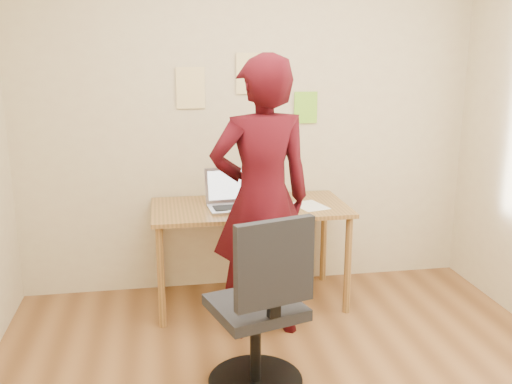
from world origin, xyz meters
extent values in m
cube|color=beige|center=(0.00, 1.77, 1.35)|extent=(3.50, 0.04, 2.70)
cube|color=olive|center=(-0.06, 1.38, 0.72)|extent=(1.40, 0.70, 0.03)
cylinder|color=olive|center=(-0.71, 1.08, 0.35)|extent=(0.05, 0.05, 0.71)
cylinder|color=olive|center=(0.59, 1.08, 0.35)|extent=(0.05, 0.05, 0.71)
cylinder|color=olive|center=(-0.71, 1.68, 0.35)|extent=(0.05, 0.05, 0.71)
cylinder|color=olive|center=(0.59, 1.68, 0.35)|extent=(0.05, 0.05, 0.71)
cube|color=#AFAFB7|center=(-0.18, 1.31, 0.75)|extent=(0.39, 0.28, 0.02)
cube|color=black|center=(-0.18, 1.31, 0.76)|extent=(0.31, 0.16, 0.00)
cube|color=#AFAFB7|center=(-0.19, 1.47, 0.88)|extent=(0.37, 0.10, 0.25)
cube|color=white|center=(-0.19, 1.47, 0.88)|extent=(0.33, 0.08, 0.20)
cube|color=white|center=(0.37, 1.31, 0.74)|extent=(0.26, 0.31, 0.00)
cube|color=black|center=(0.18, 1.17, 0.75)|extent=(0.14, 0.15, 0.01)
cube|color=#3F4C59|center=(0.18, 1.17, 0.75)|extent=(0.12, 0.13, 0.00)
cube|color=#ECD28D|center=(-0.44, 1.74, 1.56)|extent=(0.21, 0.00, 0.30)
cube|color=#ECD28D|center=(0.00, 1.74, 1.66)|extent=(0.21, 0.00, 0.30)
cube|color=#83D630|center=(0.43, 1.74, 1.40)|extent=(0.18, 0.00, 0.24)
cube|color=black|center=(-0.20, 0.29, 0.47)|extent=(0.56, 0.56, 0.06)
cube|color=black|center=(-0.14, 0.09, 0.80)|extent=(0.43, 0.17, 0.45)
cube|color=black|center=(-0.14, 0.09, 0.57)|extent=(0.07, 0.06, 0.12)
cylinder|color=black|center=(-0.20, 0.29, 0.23)|extent=(0.06, 0.06, 0.45)
cylinder|color=black|center=(-0.20, 0.29, 0.02)|extent=(0.53, 0.53, 0.03)
imported|color=#39070E|center=(-0.06, 0.91, 0.91)|extent=(0.70, 0.50, 1.82)
camera|label=1|loc=(-0.68, -2.52, 1.84)|focal=40.00mm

